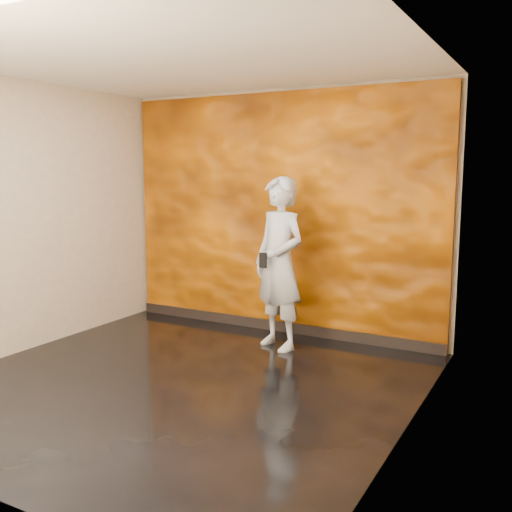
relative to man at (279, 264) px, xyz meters
name	(u,v)px	position (x,y,z in m)	size (l,w,h in m)	color
room	(177,227)	(-0.31, -1.36, 0.49)	(4.02, 4.02, 2.81)	black
feature_wall	(279,214)	(-0.31, 0.60, 0.47)	(3.90, 0.06, 2.75)	orange
baseboard	(277,326)	(-0.31, 0.56, -0.85)	(3.90, 0.04, 0.12)	black
man	(279,264)	(0.00, 0.00, 0.00)	(0.66, 0.44, 1.82)	#9DA3AD
phone	(263,260)	(-0.08, -0.22, 0.06)	(0.08, 0.02, 0.16)	black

